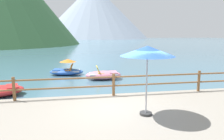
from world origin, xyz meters
TOP-DOWN VIEW (x-y plane):
  - ground_plane at (0.00, 40.00)m, footprint 200.00×200.00m
  - dock_railing at (0.00, 1.55)m, footprint 23.92×0.12m
  - beach_umbrella at (0.63, -0.77)m, footprint 1.70×1.70m
  - pedal_boat_0 at (0.29, 6.67)m, footprint 2.41×1.36m
  - pedal_boat_3 at (-2.19, 8.67)m, footprint 2.59×1.55m
  - distant_peak at (11.57, 131.08)m, footprint 68.87×68.87m

SIDE VIEW (x-z plane):
  - ground_plane at x=0.00m, z-range 0.00..0.00m
  - pedal_boat_0 at x=0.29m, z-range -0.15..0.74m
  - pedal_boat_3 at x=-2.19m, z-range -0.21..0.97m
  - dock_railing at x=0.00m, z-range 0.50..1.45m
  - beach_umbrella at x=0.63m, z-range 1.33..3.57m
  - distant_peak at x=11.57m, z-range 0.00..33.77m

